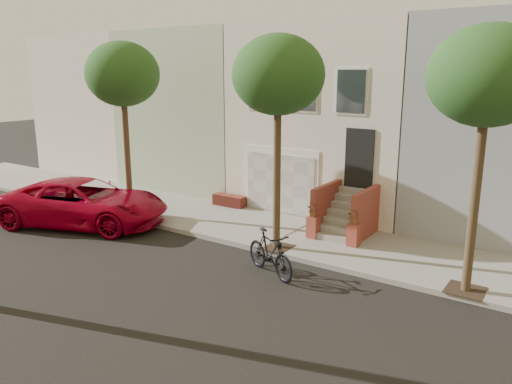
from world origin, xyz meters
The scene contains 8 objects.
ground centered at (0.00, 0.00, 0.00)m, with size 90.00×90.00×0.00m, color black.
sidewalk centered at (0.00, 5.35, 0.07)m, with size 40.00×3.70×0.15m, color gray.
house_row centered at (0.00, 11.19, 3.64)m, with size 33.10×11.70×7.00m.
tree_left centered at (-5.50, 3.90, 5.26)m, with size 2.70×2.57×6.30m.
tree_mid centered at (1.00, 3.90, 5.26)m, with size 2.70×2.57×6.30m.
tree_right centered at (6.50, 3.90, 5.26)m, with size 2.70×2.57×6.30m.
pickup_truck centered at (-6.15, 2.34, 0.83)m, with size 2.76×5.98×1.66m, color #A0011E.
motorcycle centered at (1.81, 2.29, 0.62)m, with size 0.58×2.06×1.24m, color black.
Camera 1 is at (8.66, -8.40, 5.40)m, focal length 35.02 mm.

